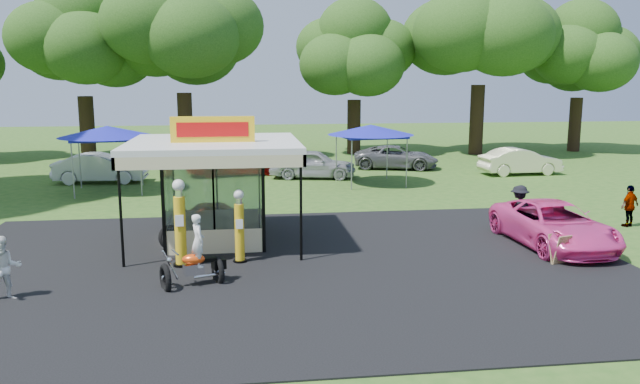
# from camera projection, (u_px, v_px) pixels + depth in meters

# --- Properties ---
(ground) EXTENTS (120.00, 120.00, 0.00)m
(ground) POSITION_uv_depth(u_px,v_px,m) (290.00, 289.00, 16.00)
(ground) COLOR #2B571B
(ground) RESTS_ON ground
(asphalt_apron) EXTENTS (20.00, 14.00, 0.04)m
(asphalt_apron) POSITION_uv_depth(u_px,v_px,m) (284.00, 266.00, 17.95)
(asphalt_apron) COLOR black
(asphalt_apron) RESTS_ON ground
(gas_station_kiosk) EXTENTS (5.40, 5.40, 4.18)m
(gas_station_kiosk) POSITION_uv_depth(u_px,v_px,m) (215.00, 189.00, 20.30)
(gas_station_kiosk) COLOR white
(gas_station_kiosk) RESTS_ON ground
(gas_pump_left) EXTENTS (0.48, 0.48, 2.56)m
(gas_pump_left) POSITION_uv_depth(u_px,v_px,m) (180.00, 225.00, 17.70)
(gas_pump_left) COLOR black
(gas_pump_left) RESTS_ON ground
(gas_pump_right) EXTENTS (0.41, 0.41, 2.19)m
(gas_pump_right) POSITION_uv_depth(u_px,v_px,m) (239.00, 228.00, 18.13)
(gas_pump_right) COLOR black
(gas_pump_right) RESTS_ON ground
(motorcycle) EXTENTS (1.75, 1.27, 1.98)m
(motorcycle) POSITION_uv_depth(u_px,v_px,m) (196.00, 257.00, 16.16)
(motorcycle) COLOR black
(motorcycle) RESTS_ON ground
(spare_tires) EXTENTS (1.04, 0.87, 0.83)m
(spare_tires) POSITION_uv_depth(u_px,v_px,m) (173.00, 238.00, 19.58)
(spare_tires) COLOR black
(spare_tires) RESTS_ON ground
(a_frame_sign) EXTENTS (0.54, 0.59, 0.90)m
(a_frame_sign) POSITION_uv_depth(u_px,v_px,m) (559.00, 250.00, 18.06)
(a_frame_sign) COLOR #593819
(a_frame_sign) RESTS_ON ground
(kiosk_car) EXTENTS (2.82, 1.13, 0.96)m
(kiosk_car) POSITION_uv_depth(u_px,v_px,m) (218.00, 214.00, 22.69)
(kiosk_car) COLOR yellow
(kiosk_car) RESTS_ON ground
(pink_sedan) EXTENTS (2.55, 5.23, 1.43)m
(pink_sedan) POSITION_uv_depth(u_px,v_px,m) (554.00, 225.00, 20.01)
(pink_sedan) COLOR #FF45A2
(pink_sedan) RESTS_ON ground
(spectator_west) EXTENTS (0.97, 0.88, 1.62)m
(spectator_west) POSITION_uv_depth(u_px,v_px,m) (4.00, 269.00, 15.04)
(spectator_west) COLOR white
(spectator_west) RESTS_ON ground
(spectator_east_a) EXTENTS (1.27, 1.04, 1.71)m
(spectator_east_a) POSITION_uv_depth(u_px,v_px,m) (519.00, 209.00, 21.69)
(spectator_east_a) COLOR black
(spectator_east_a) RESTS_ON ground
(spectator_east_b) EXTENTS (0.98, 0.69, 1.54)m
(spectator_east_b) POSITION_uv_depth(u_px,v_px,m) (630.00, 206.00, 22.71)
(spectator_east_b) COLOR gray
(spectator_east_b) RESTS_ON ground
(bg_car_a) EXTENTS (4.72, 1.76, 1.54)m
(bg_car_a) POSITION_uv_depth(u_px,v_px,m) (100.00, 168.00, 32.44)
(bg_car_a) COLOR silver
(bg_car_a) RESTS_ON ground
(bg_car_b) EXTENTS (5.77, 3.29, 1.58)m
(bg_car_b) POSITION_uv_depth(u_px,v_px,m) (235.00, 161.00, 35.12)
(bg_car_b) COLOR #BA0E0E
(bg_car_b) RESTS_ON ground
(bg_car_c) EXTENTS (4.94, 2.75, 1.59)m
(bg_car_c) POSITION_uv_depth(u_px,v_px,m) (313.00, 164.00, 33.93)
(bg_car_c) COLOR #AAAAAF
(bg_car_c) RESTS_ON ground
(bg_car_d) EXTENTS (5.47, 3.70, 1.39)m
(bg_car_d) POSITION_uv_depth(u_px,v_px,m) (396.00, 157.00, 37.61)
(bg_car_d) COLOR #5E5E61
(bg_car_d) RESTS_ON ground
(bg_car_e) EXTENTS (4.64, 1.87, 1.50)m
(bg_car_e) POSITION_uv_depth(u_px,v_px,m) (520.00, 161.00, 35.25)
(bg_car_e) COLOR #ECECB5
(bg_car_e) RESTS_ON ground
(tent_west) EXTENTS (4.52, 4.52, 3.16)m
(tent_west) POSITION_uv_depth(u_px,v_px,m) (107.00, 132.00, 29.46)
(tent_west) COLOR gray
(tent_west) RESTS_ON ground
(tent_east) EXTENTS (4.38, 4.38, 3.06)m
(tent_east) POSITION_uv_depth(u_px,v_px,m) (371.00, 130.00, 31.59)
(tent_east) COLOR gray
(tent_east) RESTS_ON ground
(oak_far_b) EXTENTS (9.78, 9.78, 11.66)m
(oak_far_b) POSITION_uv_depth(u_px,v_px,m) (82.00, 47.00, 41.21)
(oak_far_b) COLOR black
(oak_far_b) RESTS_ON ground
(oak_far_c) EXTENTS (10.71, 10.71, 12.63)m
(oak_far_c) POSITION_uv_depth(u_px,v_px,m) (182.00, 37.00, 39.90)
(oak_far_c) COLOR black
(oak_far_c) RESTS_ON ground
(oak_far_d) EXTENTS (9.05, 9.05, 10.78)m
(oak_far_d) POSITION_uv_depth(u_px,v_px,m) (355.00, 57.00, 44.21)
(oak_far_d) COLOR black
(oak_far_d) RESTS_ON ground
(oak_far_e) EXTENTS (11.54, 11.54, 13.74)m
(oak_far_e) POSITION_uv_depth(u_px,v_px,m) (481.00, 29.00, 43.47)
(oak_far_e) COLOR black
(oak_far_e) RESTS_ON ground
(oak_far_f) EXTENTS (9.00, 9.00, 10.84)m
(oak_far_f) POSITION_uv_depth(u_px,v_px,m) (580.00, 57.00, 45.74)
(oak_far_f) COLOR black
(oak_far_f) RESTS_ON ground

